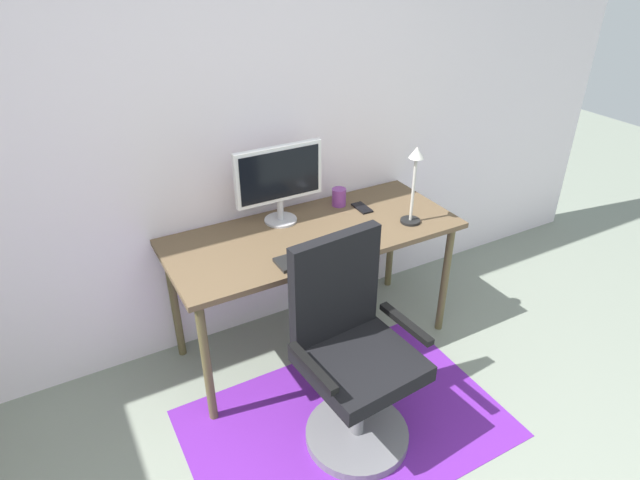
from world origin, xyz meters
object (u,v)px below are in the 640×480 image
object	(u,v)px
desk	(314,243)
cell_phone	(362,208)
coffee_cup	(339,197)
monitor	(279,178)
computer_mouse	(366,235)
keyboard	(318,254)
desk_lamp	(414,177)
office_chair	(352,362)

from	to	relation	value
desk	cell_phone	distance (m)	0.39
coffee_cup	monitor	bearing A→B (deg)	-177.84
computer_mouse	coffee_cup	distance (m)	0.41
cell_phone	monitor	bearing A→B (deg)	170.78
cell_phone	keyboard	bearing A→B (deg)	-143.51
desk	monitor	size ratio (longest dim) A/B	3.20
desk_lamp	keyboard	bearing A→B (deg)	-174.10
computer_mouse	coffee_cup	size ratio (longest dim) A/B	1.01
computer_mouse	cell_phone	world-z (taller)	computer_mouse
keyboard	desk_lamp	distance (m)	0.67
monitor	office_chair	size ratio (longest dim) A/B	0.47
computer_mouse	desk_lamp	xyz separation A→B (m)	(0.31, 0.03, 0.25)
coffee_cup	office_chair	world-z (taller)	office_chair
computer_mouse	cell_phone	bearing A→B (deg)	60.58
keyboard	desk_lamp	size ratio (longest dim) A/B	0.99
keyboard	desk_lamp	bearing A→B (deg)	5.90
cell_phone	desk_lamp	world-z (taller)	desk_lamp
desk	cell_phone	xyz separation A→B (m)	(0.37, 0.10, 0.08)
monitor	desk	bearing A→B (deg)	-61.46
computer_mouse	cell_phone	size ratio (longest dim) A/B	0.74
monitor	desk_lamp	distance (m)	0.71
monitor	computer_mouse	world-z (taller)	monitor
monitor	cell_phone	size ratio (longest dim) A/B	3.52
coffee_cup	desk	bearing A→B (deg)	-143.57
cell_phone	office_chair	distance (m)	1.00
desk	coffee_cup	world-z (taller)	coffee_cup
computer_mouse	desk_lamp	distance (m)	0.40
desk	office_chair	world-z (taller)	office_chair
desk	desk_lamp	xyz separation A→B (m)	(0.51, -0.17, 0.34)
keyboard	cell_phone	world-z (taller)	keyboard
keyboard	office_chair	distance (m)	0.55
monitor	desk_lamp	world-z (taller)	desk_lamp
desk	computer_mouse	xyz separation A→B (m)	(0.21, -0.19, 0.09)
keyboard	office_chair	xyz separation A→B (m)	(-0.07, -0.44, -0.32)
monitor	cell_phone	world-z (taller)	monitor
desk_lamp	coffee_cup	bearing A→B (deg)	122.39
monitor	keyboard	xyz separation A→B (m)	(0.00, -0.42, -0.25)
desk	computer_mouse	size ratio (longest dim) A/B	15.20
monitor	computer_mouse	xyz separation A→B (m)	(0.31, -0.38, -0.24)
keyboard	computer_mouse	world-z (taller)	computer_mouse
coffee_cup	cell_phone	xyz separation A→B (m)	(0.09, -0.11, -0.05)
desk	keyboard	world-z (taller)	keyboard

